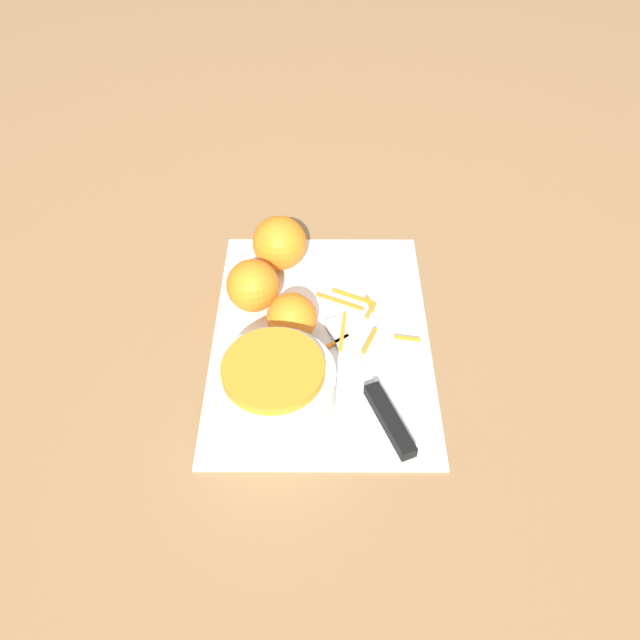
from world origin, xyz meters
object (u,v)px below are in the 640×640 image
at_px(orange_right, 252,286).
at_px(knife, 379,405).
at_px(orange_left, 279,243).
at_px(orange_back, 291,320).
at_px(bowl_speckled, 274,389).

bearing_deg(orange_right, knife, -136.83).
height_order(orange_left, orange_back, orange_left).
distance_m(bowl_speckled, orange_back, 0.12).
distance_m(orange_left, orange_back, 0.15).
bearing_deg(orange_back, orange_left, 8.56).
xyz_separation_m(orange_left, orange_back, (-0.15, -0.02, -0.01)).
distance_m(orange_right, orange_back, 0.08).
bearing_deg(orange_back, orange_right, 42.15).
height_order(bowl_speckled, orange_right, bowl_speckled).
bearing_deg(orange_right, orange_left, -20.72).
relative_size(bowl_speckled, orange_back, 2.16).
bearing_deg(orange_back, knife, -136.31).
relative_size(knife, orange_right, 3.09).
xyz_separation_m(knife, orange_back, (0.12, 0.11, 0.03)).
relative_size(knife, orange_back, 3.41).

